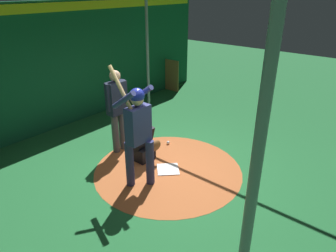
# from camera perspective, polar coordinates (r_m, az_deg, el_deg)

# --- Properties ---
(ground_plane) EXTENTS (26.41, 26.41, 0.00)m
(ground_plane) POSITION_cam_1_polar(r_m,az_deg,el_deg) (6.10, 0.00, -8.14)
(ground_plane) COLOR #216633
(dirt_circle) EXTENTS (2.88, 2.88, 0.01)m
(dirt_circle) POSITION_cam_1_polar(r_m,az_deg,el_deg) (6.10, 0.00, -8.11)
(dirt_circle) COLOR #B76033
(dirt_circle) RESTS_ON ground
(home_plate) EXTENTS (0.59, 0.59, 0.01)m
(home_plate) POSITION_cam_1_polar(r_m,az_deg,el_deg) (6.09, 0.00, -8.04)
(home_plate) COLOR white
(home_plate) RESTS_ON dirt_circle
(batter) EXTENTS (0.68, 0.49, 2.16)m
(batter) POSITION_cam_1_polar(r_m,az_deg,el_deg) (5.18, -5.66, -0.43)
(batter) COLOR navy
(batter) RESTS_ON ground
(catcher) EXTENTS (0.58, 0.40, 0.95)m
(catcher) POSITION_cam_1_polar(r_m,az_deg,el_deg) (6.28, -4.54, -3.25)
(catcher) COLOR black
(catcher) RESTS_ON ground
(umpire) EXTENTS (0.22, 0.49, 1.79)m
(umpire) POSITION_cam_1_polar(r_m,az_deg,el_deg) (6.46, -9.46, 3.51)
(umpire) COLOR #4C4C51
(umpire) RESTS_ON ground
(back_wall) EXTENTS (0.23, 10.41, 3.02)m
(back_wall) POSITION_cam_1_polar(r_m,az_deg,el_deg) (8.07, -19.91, 10.45)
(back_wall) COLOR #145133
(back_wall) RESTS_ON ground
(cage_frame) EXTENTS (5.37, 4.62, 3.33)m
(cage_frame) POSITION_cam_1_polar(r_m,az_deg,el_deg) (5.23, 0.00, 13.30)
(cage_frame) COLOR gray
(cage_frame) RESTS_ON ground
(bat_rack) EXTENTS (0.82, 0.20, 1.05)m
(bat_rack) POSITION_cam_1_polar(r_m,az_deg,el_deg) (10.66, 0.23, 9.37)
(bat_rack) COLOR olive
(bat_rack) RESTS_ON ground
(baseball_0) EXTENTS (0.07, 0.07, 0.07)m
(baseball_0) POSITION_cam_1_polar(r_m,az_deg,el_deg) (7.00, 0.02, -3.10)
(baseball_0) COLOR white
(baseball_0) RESTS_ON dirt_circle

